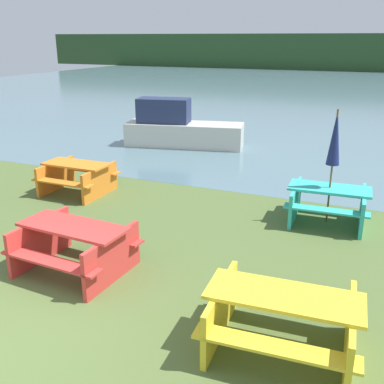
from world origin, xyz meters
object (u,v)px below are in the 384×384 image
at_px(picnic_table_orange, 77,175).
at_px(boat, 179,129).
at_px(umbrella_navy, 335,139).
at_px(picnic_table_yellow, 283,316).
at_px(picnic_table_teal, 328,201).
at_px(picnic_table_red, 74,244).

relative_size(picnic_table_orange, boat, 0.38).
bearing_deg(umbrella_navy, picnic_table_yellow, -89.90).
distance_m(picnic_table_orange, picnic_table_teal, 5.79).
distance_m(picnic_table_yellow, picnic_table_red, 3.51).
distance_m(picnic_table_yellow, boat, 10.88).
xyz_separation_m(picnic_table_red, boat, (-2.15, 8.69, 0.12)).
relative_size(picnic_table_red, umbrella_navy, 0.79).
bearing_deg(boat, picnic_table_yellow, -70.81).
bearing_deg(boat, umbrella_navy, -53.75).
relative_size(umbrella_navy, boat, 0.55).
height_order(picnic_table_orange, boat, boat).
distance_m(picnic_table_yellow, picnic_table_orange, 6.92).
height_order(picnic_table_yellow, umbrella_navy, umbrella_navy).
bearing_deg(umbrella_navy, picnic_table_orange, -175.18).
relative_size(picnic_table_yellow, boat, 0.45).
distance_m(picnic_table_red, umbrella_navy, 5.19).
height_order(picnic_table_orange, umbrella_navy, umbrella_navy).
bearing_deg(picnic_table_teal, picnic_table_orange, -175.18).
height_order(picnic_table_teal, boat, boat).
height_order(picnic_table_yellow, picnic_table_teal, picnic_table_yellow).
xyz_separation_m(picnic_table_yellow, umbrella_navy, (-0.01, 4.29, 1.27)).
xyz_separation_m(picnic_table_teal, umbrella_navy, (0.00, 0.00, 1.28)).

